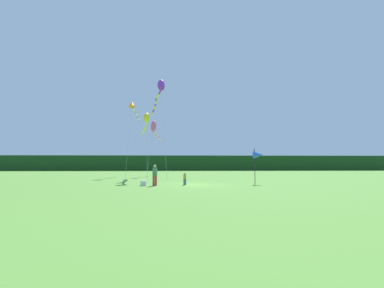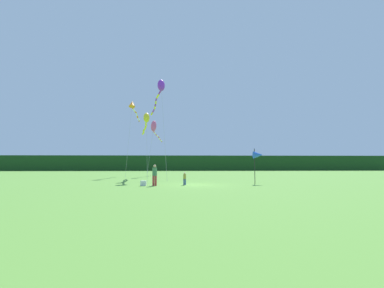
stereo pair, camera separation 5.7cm
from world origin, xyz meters
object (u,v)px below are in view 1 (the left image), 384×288
(person_adult, at_px, (155,174))
(kite_yellow, at_px, (146,120))
(cooler_box, at_px, (144,183))
(kite_rainbow, at_px, (154,128))
(kite_orange, at_px, (133,106))
(person_child, at_px, (185,178))
(banner_flag_pole, at_px, (258,155))
(kite_purple, at_px, (160,90))

(person_adult, distance_m, kite_yellow, 11.11)
(cooler_box, xyz_separation_m, kite_rainbow, (-0.85, 16.87, 7.03))
(kite_orange, bearing_deg, person_child, -63.78)
(kite_orange, relative_size, kite_rainbow, 1.27)
(person_adult, bearing_deg, cooler_box, 173.96)
(person_adult, relative_size, kite_yellow, 0.22)
(banner_flag_pole, height_order, kite_orange, kite_orange)
(person_adult, bearing_deg, kite_purple, 92.56)
(person_child, xyz_separation_m, kite_yellow, (-4.57, 8.31, 6.53))
(cooler_box, relative_size, kite_orange, 0.04)
(person_child, xyz_separation_m, banner_flag_pole, (6.97, 1.25, 2.05))
(person_adult, xyz_separation_m, kite_rainbow, (-1.80, 16.97, 6.24))
(person_adult, distance_m, kite_orange, 19.01)
(person_child, bearing_deg, person_adult, -164.43)
(person_child, bearing_deg, kite_rainbow, 105.02)
(person_adult, bearing_deg, kite_orange, 107.14)
(kite_orange, distance_m, kite_yellow, 8.03)
(person_child, height_order, cooler_box, person_child)
(person_child, distance_m, kite_rainbow, 18.08)
(banner_flag_pole, xyz_separation_m, kite_orange, (-14.42, 13.86, 7.65))
(kite_purple, bearing_deg, cooler_box, -92.98)
(kite_purple, height_order, kite_yellow, kite_purple)
(person_child, relative_size, banner_flag_pole, 0.34)
(person_child, height_order, kite_yellow, kite_yellow)
(banner_flag_pole, bearing_deg, person_child, -169.81)
(cooler_box, distance_m, kite_rainbow, 18.29)
(cooler_box, height_order, kite_purple, kite_purple)
(kite_yellow, bearing_deg, kite_purple, 27.93)
(person_adult, relative_size, kite_purple, 0.14)
(person_child, relative_size, kite_orange, 0.10)
(cooler_box, distance_m, kite_purple, 14.70)
(cooler_box, distance_m, banner_flag_pole, 10.93)
(kite_purple, height_order, kite_orange, kite_purple)
(person_child, distance_m, cooler_box, 3.59)
(cooler_box, relative_size, kite_purple, 0.04)
(kite_purple, bearing_deg, kite_rainbow, 100.80)
(kite_yellow, relative_size, kite_rainbow, 0.92)
(kite_purple, relative_size, kite_orange, 1.11)
(cooler_box, height_order, banner_flag_pole, banner_flag_pole)
(kite_purple, bearing_deg, person_adult, -87.44)
(person_child, height_order, kite_purple, kite_purple)
(kite_orange, xyz_separation_m, kite_rainbow, (3.08, 1.14, -3.08))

